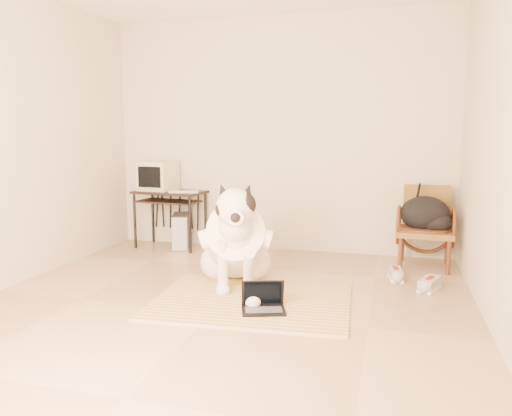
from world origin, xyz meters
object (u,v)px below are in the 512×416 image
at_px(computer_desk, 169,199).
at_px(pc_tower, 181,231).
at_px(crt_monitor, 158,176).
at_px(rattan_chair, 425,227).
at_px(dog, 236,243).
at_px(laptop, 263,303).
at_px(backpack, 427,215).

height_order(computer_desk, pc_tower, computer_desk).
relative_size(crt_monitor, rattan_chair, 0.52).
bearing_deg(computer_desk, crt_monitor, 162.78).
xyz_separation_m(dog, laptop, (0.41, -0.59, -0.32)).
bearing_deg(pc_tower, rattan_chair, -2.72).
bearing_deg(pc_tower, dog, -49.67).
bearing_deg(laptop, backpack, 53.02).
xyz_separation_m(dog, rattan_chair, (1.68, 1.18, 0.02)).
height_order(dog, computer_desk, dog).
bearing_deg(rattan_chair, laptop, -125.74).
xyz_separation_m(crt_monitor, backpack, (3.09, -0.23, -0.31)).
bearing_deg(laptop, crt_monitor, 133.32).
distance_m(crt_monitor, rattan_chair, 3.13).
height_order(computer_desk, backpack, backpack).
distance_m(dog, crt_monitor, 2.00).
relative_size(laptop, computer_desk, 0.44).
xyz_separation_m(crt_monitor, pc_tower, (0.30, -0.02, -0.66)).
height_order(crt_monitor, rattan_chair, crt_monitor).
xyz_separation_m(laptop, crt_monitor, (-1.82, 1.93, 0.79)).
bearing_deg(pc_tower, crt_monitor, 175.72).
relative_size(computer_desk, backpack, 1.73).
bearing_deg(backpack, crt_monitor, 175.78).
height_order(dog, rattan_chair, dog).
relative_size(computer_desk, pc_tower, 1.84).
distance_m(dog, pc_tower, 1.73).
xyz_separation_m(dog, computer_desk, (-1.24, 1.28, 0.19)).
bearing_deg(backpack, pc_tower, 175.79).
distance_m(pc_tower, backpack, 2.83).
height_order(pc_tower, backpack, backpack).
bearing_deg(rattan_chair, computer_desk, 177.98).
xyz_separation_m(laptop, pc_tower, (-1.52, 1.90, 0.13)).
distance_m(dog, backpack, 2.02).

